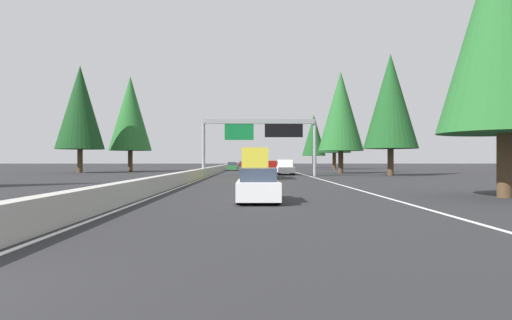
% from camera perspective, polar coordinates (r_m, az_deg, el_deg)
% --- Properties ---
extents(ground_plane, '(320.00, 320.00, 0.00)m').
position_cam_1_polar(ground_plane, '(65.77, -4.93, -1.59)').
color(ground_plane, '#262628').
extents(median_barrier, '(180.00, 0.56, 0.90)m').
position_cam_1_polar(median_barrier, '(85.73, -4.10, -0.92)').
color(median_barrier, '#ADAAA3').
rests_on(median_barrier, ground).
extents(shoulder_stripe_right, '(160.00, 0.16, 0.01)m').
position_cam_1_polar(shoulder_stripe_right, '(75.84, 4.37, -1.37)').
color(shoulder_stripe_right, silver).
rests_on(shoulder_stripe_right, ground).
extents(shoulder_stripe_median, '(160.00, 0.16, 0.01)m').
position_cam_1_polar(shoulder_stripe_median, '(75.72, -4.16, -1.38)').
color(shoulder_stripe_median, silver).
rests_on(shoulder_stripe_median, ground).
extents(sign_gantry_overhead, '(0.50, 12.68, 6.33)m').
position_cam_1_polar(sign_gantry_overhead, '(48.36, 0.63, 3.82)').
color(sign_gantry_overhead, gray).
rests_on(sign_gantry_overhead, ground).
extents(sedan_far_left, '(4.40, 1.80, 1.47)m').
position_cam_1_polar(sedan_far_left, '(19.14, 0.25, -3.39)').
color(sedan_far_left, white).
rests_on(sedan_far_left, ground).
extents(box_truck_distant_a, '(8.50, 2.40, 2.95)m').
position_cam_1_polar(box_truck_distant_a, '(43.17, -0.17, -0.28)').
color(box_truck_distant_a, gold).
rests_on(box_truck_distant_a, ground).
extents(pickup_near_right, '(5.60, 2.00, 1.86)m').
position_cam_1_polar(pickup_near_right, '(55.06, 3.82, -0.94)').
color(pickup_near_right, white).
rests_on(pickup_near_right, ground).
extents(minivan_distant_b, '(5.00, 1.95, 1.69)m').
position_cam_1_polar(minivan_distant_b, '(86.65, 2.21, -0.58)').
color(minivan_distant_b, maroon).
rests_on(minivan_distant_b, ground).
extents(sedan_mid_left, '(4.40, 1.80, 1.47)m').
position_cam_1_polar(sedan_mid_left, '(132.70, -1.82, -0.50)').
color(sedan_mid_left, maroon).
rests_on(sedan_mid_left, ground).
extents(sedan_far_right, '(4.40, 1.80, 1.47)m').
position_cam_1_polar(sedan_far_right, '(76.17, -3.10, -0.86)').
color(sedan_far_right, '#2D6B38').
rests_on(sedan_far_right, ground).
extents(conifer_right_foreground, '(6.22, 6.22, 14.14)m').
position_cam_1_polar(conifer_right_foreground, '(25.11, 29.69, 15.67)').
color(conifer_right_foreground, '#4C3823').
rests_on(conifer_right_foreground, ground).
extents(conifer_right_near, '(6.34, 6.34, 14.41)m').
position_cam_1_polar(conifer_right_near, '(54.39, 17.15, 7.33)').
color(conifer_right_near, '#4C3823').
rests_on(conifer_right_near, ground).
extents(conifer_right_mid, '(6.18, 6.18, 14.04)m').
position_cam_1_polar(conifer_right_mid, '(61.50, 10.99, 6.27)').
color(conifer_right_mid, '#4C3823').
rests_on(conifer_right_mid, ground).
extents(conifer_right_far, '(6.55, 6.55, 14.90)m').
position_cam_1_polar(conifer_right_far, '(88.67, 10.17, 4.68)').
color(conifer_right_far, '#4C3823').
rests_on(conifer_right_far, ground).
extents(conifer_right_distant, '(5.78, 5.78, 13.13)m').
position_cam_1_polar(conifer_right_distant, '(109.20, 7.55, 3.23)').
color(conifer_right_distant, '#4C3823').
rests_on(conifer_right_distant, ground).
extents(conifer_left_near, '(6.76, 6.76, 15.37)m').
position_cam_1_polar(conifer_left_near, '(67.63, -21.98, 6.39)').
color(conifer_left_near, '#4C3823').
rests_on(conifer_left_near, ground).
extents(conifer_left_mid, '(6.67, 6.67, 15.15)m').
position_cam_1_polar(conifer_left_mid, '(72.43, -16.08, 5.86)').
color(conifer_left_mid, '#4C3823').
rests_on(conifer_left_mid, ground).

